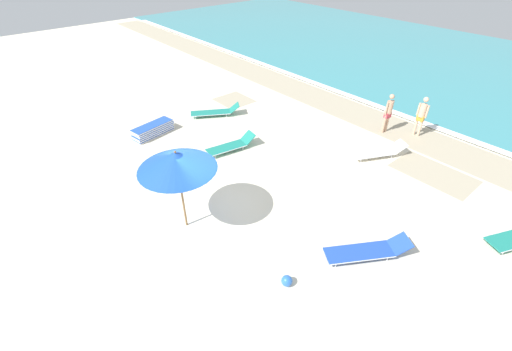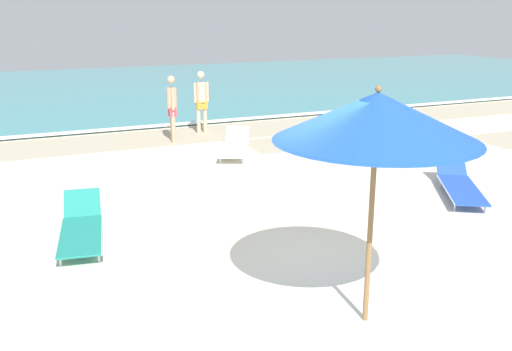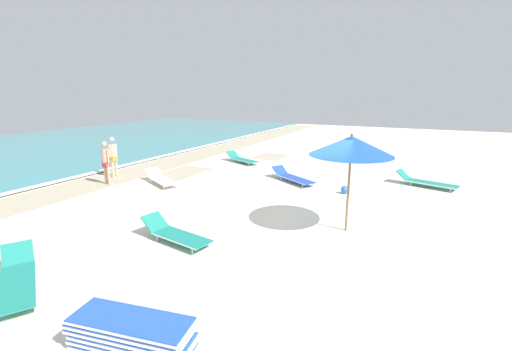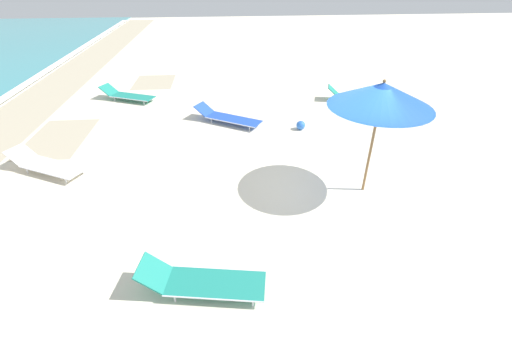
# 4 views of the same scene
# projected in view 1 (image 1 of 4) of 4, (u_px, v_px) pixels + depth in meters

# --- Properties ---
(ground_plane) EXTENTS (60.00, 60.00, 0.16)m
(ground_plane) POSITION_uv_depth(u_px,v_px,m) (220.00, 212.00, 11.04)
(ground_plane) COLOR beige
(ocean_water) EXTENTS (60.00, 19.51, 0.07)m
(ocean_water) POSITION_uv_depth(u_px,v_px,m) (481.00, 71.00, 21.68)
(ocean_water) COLOR teal
(ocean_water) RESTS_ON ground_plane
(beach_umbrella) EXTENTS (2.16, 2.16, 2.65)m
(beach_umbrella) POSITION_uv_depth(u_px,v_px,m) (177.00, 161.00, 9.10)
(beach_umbrella) COLOR olive
(beach_umbrella) RESTS_ON ground_plane
(lounger_stack) EXTENTS (0.94, 1.97, 0.49)m
(lounger_stack) POSITION_uv_depth(u_px,v_px,m) (153.00, 130.00, 14.91)
(lounger_stack) COLOR blue
(lounger_stack) RESTS_ON ground_plane
(sun_lounger_beside_umbrella) EXTENTS (1.75, 2.30, 0.49)m
(sun_lounger_beside_umbrella) POSITION_uv_depth(u_px,v_px,m) (367.00, 250.00, 9.35)
(sun_lounger_beside_umbrella) COLOR blue
(sun_lounger_beside_umbrella) RESTS_ON ground_plane
(sun_lounger_near_water_left) EXTENTS (0.93, 2.12, 0.53)m
(sun_lounger_near_water_left) POSITION_uv_depth(u_px,v_px,m) (231.00, 145.00, 13.90)
(sun_lounger_near_water_left) COLOR #1E8475
(sun_lounger_near_water_left) RESTS_ON ground_plane
(sun_lounger_near_water_right) EXTENTS (1.72, 2.31, 0.52)m
(sun_lounger_near_water_right) POSITION_uv_depth(u_px,v_px,m) (215.00, 112.00, 16.49)
(sun_lounger_near_water_right) COLOR #1E8475
(sun_lounger_near_water_right) RESTS_ON ground_plane
(sun_lounger_mid_beach_pair_a) EXTENTS (1.51, 2.20, 0.50)m
(sun_lounger_mid_beach_pair_a) POSITION_uv_depth(u_px,v_px,m) (379.00, 152.00, 13.52)
(sun_lounger_mid_beach_pair_a) COLOR white
(sun_lounger_mid_beach_pair_a) RESTS_ON ground_plane
(beachgoer_wading_adult) EXTENTS (0.27, 0.45, 1.76)m
(beachgoer_wading_adult) POSITION_uv_depth(u_px,v_px,m) (389.00, 111.00, 14.70)
(beachgoer_wading_adult) COLOR tan
(beachgoer_wading_adult) RESTS_ON ground_plane
(beachgoer_shoreline_child) EXTENTS (0.45, 0.27, 1.76)m
(beachgoer_shoreline_child) POSITION_uv_depth(u_px,v_px,m) (422.00, 114.00, 14.45)
(beachgoer_shoreline_child) COLOR beige
(beachgoer_shoreline_child) RESTS_ON ground_plane
(beach_ball) EXTENTS (0.29, 0.29, 0.29)m
(beach_ball) POSITION_uv_depth(u_px,v_px,m) (287.00, 281.00, 8.61)
(beach_ball) COLOR blue
(beach_ball) RESTS_ON ground_plane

